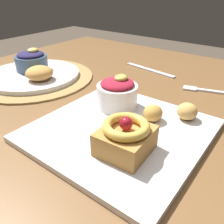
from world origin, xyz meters
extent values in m
cube|color=brown|center=(0.00, 0.00, 0.71)|extent=(1.39, 0.96, 0.04)
cylinder|color=brown|center=(0.60, 0.39, 0.34)|extent=(0.07, 0.07, 0.69)
cylinder|color=#997A47|center=(0.15, 0.19, 0.73)|extent=(0.36, 0.36, 0.00)
cube|color=white|center=(0.07, -0.18, 0.74)|extent=(0.31, 0.31, 0.01)
cube|color=#B77F3D|center=(0.02, -0.23, 0.76)|extent=(0.09, 0.08, 0.04)
torus|color=#E5BC4C|center=(0.02, -0.23, 0.79)|extent=(0.08, 0.08, 0.02)
sphere|color=maroon|center=(0.02, -0.23, 0.80)|extent=(0.02, 0.02, 0.02)
cylinder|color=white|center=(0.13, -0.13, 0.77)|extent=(0.09, 0.09, 0.05)
ellipsoid|color=#A31E33|center=(0.13, -0.13, 0.80)|extent=(0.07, 0.07, 0.02)
ellipsoid|color=#E5CC56|center=(0.14, -0.13, 0.81)|extent=(0.03, 0.03, 0.01)
ellipsoid|color=gold|center=(0.13, -0.22, 0.76)|extent=(0.04, 0.04, 0.03)
ellipsoid|color=tan|center=(0.18, -0.27, 0.76)|extent=(0.04, 0.04, 0.03)
cylinder|color=white|center=(0.15, 0.19, 0.74)|extent=(0.27, 0.27, 0.01)
cylinder|color=#3D5675|center=(0.17, 0.22, 0.77)|extent=(0.10, 0.10, 0.04)
ellipsoid|color=#28234C|center=(0.17, 0.22, 0.79)|extent=(0.08, 0.08, 0.02)
ellipsoid|color=#EAD666|center=(0.17, 0.21, 0.81)|extent=(0.03, 0.03, 0.01)
ellipsoid|color=#C68E47|center=(0.13, 0.13, 0.77)|extent=(0.07, 0.07, 0.04)
cube|color=silver|center=(0.37, -0.27, 0.73)|extent=(0.04, 0.09, 0.00)
cube|color=silver|center=(0.35, -0.21, 0.73)|extent=(0.03, 0.04, 0.00)
cube|color=silver|center=(0.42, -0.05, 0.73)|extent=(0.05, 0.19, 0.00)
camera|label=1|loc=(-0.25, -0.41, 0.99)|focal=38.13mm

